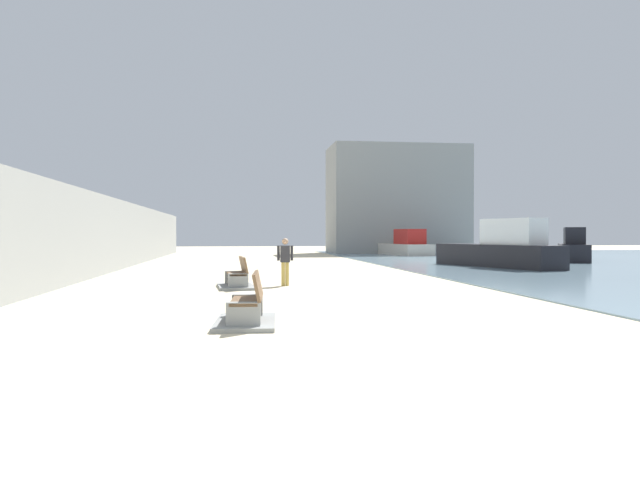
# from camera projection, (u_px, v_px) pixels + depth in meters

# --- Properties ---
(ground_plane) EXTENTS (120.00, 120.00, 0.00)m
(ground_plane) POSITION_uv_depth(u_px,v_px,m) (278.00, 275.00, 25.18)
(ground_plane) COLOR beige
(seawall) EXTENTS (0.80, 64.00, 3.32)m
(seawall) POSITION_uv_depth(u_px,v_px,m) (88.00, 235.00, 24.14)
(seawall) COLOR gray
(seawall) RESTS_ON ground
(bench_near) EXTENTS (1.24, 2.17, 0.98)m
(bench_near) POSITION_uv_depth(u_px,v_px,m) (247.00, 312.00, 11.41)
(bench_near) COLOR gray
(bench_near) RESTS_ON ground
(bench_far) EXTENTS (1.28, 2.19, 0.98)m
(bench_far) POSITION_uv_depth(u_px,v_px,m) (237.00, 280.00, 19.17)
(bench_far) COLOR gray
(bench_far) RESTS_ON ground
(person_walking) EXTENTS (0.53, 0.21, 1.56)m
(person_walking) POSITION_uv_depth(u_px,v_px,m) (285.00, 259.00, 19.93)
(person_walking) COLOR gold
(person_walking) RESTS_ON ground
(boat_far_left) EXTENTS (4.31, 6.37, 2.05)m
(boat_far_left) POSITION_uv_depth(u_px,v_px,m) (573.00, 249.00, 37.30)
(boat_far_left) COLOR black
(boat_far_left) RESTS_ON water_bay
(boat_far_right) EXTENTS (3.86, 8.04, 2.41)m
(boat_far_right) POSITION_uv_depth(u_px,v_px,m) (500.00, 250.00, 30.54)
(boat_far_right) COLOR black
(boat_far_right) RESTS_ON water_bay
(boat_mid_bay) EXTENTS (3.04, 6.67, 2.05)m
(boat_mid_bay) POSITION_uv_depth(u_px,v_px,m) (406.00, 246.00, 48.39)
(boat_mid_bay) COLOR beige
(boat_mid_bay) RESTS_ON water_bay
(harbor_building) EXTENTS (12.00, 6.00, 9.47)m
(harbor_building) POSITION_uv_depth(u_px,v_px,m) (397.00, 200.00, 54.60)
(harbor_building) COLOR gray
(harbor_building) RESTS_ON ground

